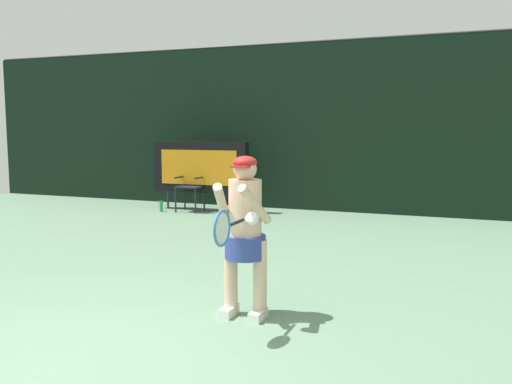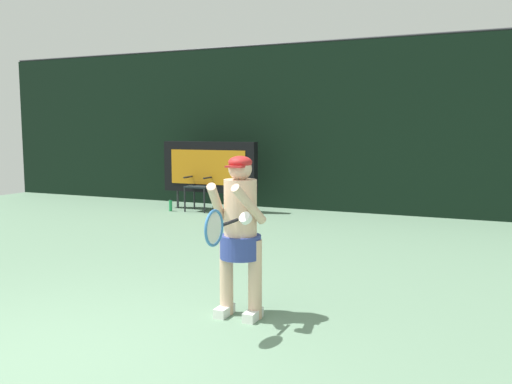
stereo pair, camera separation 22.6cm
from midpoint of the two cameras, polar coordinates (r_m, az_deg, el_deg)
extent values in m
cube|color=slate|center=(4.53, -22.48, -17.18)|extent=(18.00, 22.00, 0.02)
cube|color=black|center=(11.82, 7.08, 6.71)|extent=(18.00, 0.12, 3.60)
cylinder|color=#38383D|center=(11.96, 7.21, 15.50)|extent=(18.00, 0.05, 0.05)
cube|color=black|center=(11.88, -6.40, 2.61)|extent=(2.20, 0.20, 1.10)
cube|color=orange|center=(11.78, -6.64, 2.57)|extent=(1.80, 0.01, 0.75)
cylinder|color=#2D2D33|center=(12.36, -9.74, -0.78)|extent=(0.05, 0.05, 0.40)
cylinder|color=#2D2D33|center=(11.59, -2.74, -1.18)|extent=(0.05, 0.05, 0.40)
cylinder|color=black|center=(11.76, -8.98, -0.85)|extent=(0.04, 0.04, 0.52)
cylinder|color=black|center=(11.52, -6.93, -0.97)|extent=(0.04, 0.04, 0.52)
cylinder|color=black|center=(12.10, -8.01, -0.62)|extent=(0.04, 0.04, 0.52)
cylinder|color=black|center=(11.88, -6.00, -0.73)|extent=(0.04, 0.04, 0.52)
cube|color=black|center=(11.78, -7.51, 0.53)|extent=(0.52, 0.44, 0.03)
cylinder|color=black|center=(12.05, -8.06, 1.93)|extent=(0.04, 0.04, 0.56)
cylinder|color=black|center=(11.82, -6.03, 1.87)|extent=(0.04, 0.04, 0.56)
cube|color=black|center=(11.92, -7.06, 2.42)|extent=(0.48, 0.02, 0.34)
cylinder|color=black|center=(11.88, -8.53, 1.56)|extent=(0.04, 0.44, 0.04)
cylinder|color=black|center=(11.65, -6.49, 1.49)|extent=(0.04, 0.44, 0.04)
cylinder|color=#249451|center=(11.91, -10.46, -1.47)|extent=(0.07, 0.07, 0.24)
cylinder|color=black|center=(11.89, -10.48, -0.83)|extent=(0.03, 0.03, 0.03)
cube|color=white|center=(5.34, -4.10, -12.37)|extent=(0.11, 0.26, 0.09)
cube|color=white|center=(5.22, -1.05, -12.79)|extent=(0.11, 0.26, 0.09)
cylinder|color=#DBB293|center=(5.28, -3.89, -8.80)|extent=(0.13, 0.13, 0.75)
cylinder|color=#DBB293|center=(5.16, -0.84, -9.14)|extent=(0.13, 0.13, 0.75)
cylinder|color=#2F3F8B|center=(5.15, -2.40, -5.76)|extent=(0.39, 0.39, 0.22)
cylinder|color=#DBB293|center=(5.08, -2.42, -1.82)|extent=(0.31, 0.31, 0.56)
sphere|color=#DBB293|center=(5.04, -2.44, 2.44)|extent=(0.22, 0.22, 0.22)
ellipsoid|color=#B22323|center=(5.04, -2.45, 3.13)|extent=(0.22, 0.22, 0.12)
cube|color=#B22323|center=(4.95, -2.91, 2.68)|extent=(0.17, 0.12, 0.02)
cylinder|color=#DBB293|center=(4.99, -4.93, -1.13)|extent=(0.19, 0.46, 0.40)
cylinder|color=#DBB293|center=(4.86, -1.44, -1.33)|extent=(0.19, 0.46, 0.40)
cylinder|color=white|center=(4.75, -1.77, -2.77)|extent=(0.13, 0.13, 0.11)
cylinder|color=black|center=(4.78, -3.39, -3.21)|extent=(0.03, 0.28, 0.03)
torus|color=#3270B1|center=(4.50, -5.02, -3.82)|extent=(0.02, 0.31, 0.31)
ellipsoid|color=silver|center=(4.50, -5.02, -3.82)|extent=(0.01, 0.26, 0.26)
camera|label=1|loc=(0.11, -90.89, -0.10)|focal=38.12mm
camera|label=2|loc=(0.11, 89.11, 0.10)|focal=38.12mm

